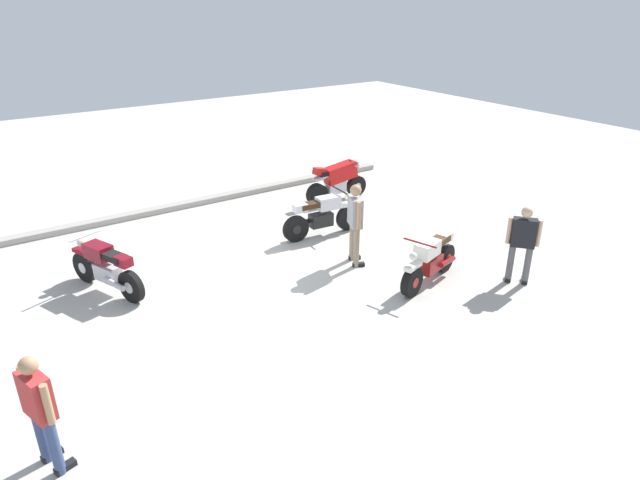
{
  "coord_description": "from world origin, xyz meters",
  "views": [
    {
      "loc": [
        -4.44,
        -9.24,
        5.38
      ],
      "look_at": [
        1.35,
        -0.7,
        0.75
      ],
      "focal_mm": 31.01,
      "sensor_mm": 36.0,
      "label": 1
    }
  ],
  "objects_px": {
    "motorcycle_silver_cruiser": "(322,215)",
    "motorcycle_maroon_cruiser": "(106,268)",
    "motorcycle_cream_vintage": "(430,261)",
    "person_in_red_shirt": "(39,407)",
    "person_in_gray_shirt": "(355,219)",
    "motorcycle_red_sportbike": "(338,180)",
    "person_in_black_shirt": "(523,241)"
  },
  "relations": [
    {
      "from": "motorcycle_silver_cruiser",
      "to": "motorcycle_maroon_cruiser",
      "type": "xyz_separation_m",
      "value": [
        -5.02,
        0.09,
        0.0
      ]
    },
    {
      "from": "motorcycle_cream_vintage",
      "to": "person_in_red_shirt",
      "type": "height_order",
      "value": "person_in_red_shirt"
    },
    {
      "from": "motorcycle_maroon_cruiser",
      "to": "person_in_gray_shirt",
      "type": "height_order",
      "value": "person_in_gray_shirt"
    },
    {
      "from": "motorcycle_silver_cruiser",
      "to": "person_in_red_shirt",
      "type": "xyz_separation_m",
      "value": [
        -6.79,
        -4.04,
        0.41
      ]
    },
    {
      "from": "motorcycle_maroon_cruiser",
      "to": "motorcycle_red_sportbike",
      "type": "bearing_deg",
      "value": -97.02
    },
    {
      "from": "motorcycle_maroon_cruiser",
      "to": "person_in_black_shirt",
      "type": "distance_m",
      "value": 8.15
    },
    {
      "from": "motorcycle_cream_vintage",
      "to": "motorcycle_red_sportbike",
      "type": "distance_m",
      "value": 5.17
    },
    {
      "from": "motorcycle_cream_vintage",
      "to": "motorcycle_silver_cruiser",
      "type": "bearing_deg",
      "value": -98.8
    },
    {
      "from": "person_in_red_shirt",
      "to": "person_in_black_shirt",
      "type": "height_order",
      "value": "person_in_black_shirt"
    },
    {
      "from": "person_in_red_shirt",
      "to": "person_in_black_shirt",
      "type": "xyz_separation_m",
      "value": [
        8.71,
        -0.14,
        0.0
      ]
    },
    {
      "from": "person_in_red_shirt",
      "to": "person_in_gray_shirt",
      "type": "bearing_deg",
      "value": 3.12
    },
    {
      "from": "motorcycle_maroon_cruiser",
      "to": "person_in_red_shirt",
      "type": "relative_size",
      "value": 1.22
    },
    {
      "from": "motorcycle_silver_cruiser",
      "to": "motorcycle_red_sportbike",
      "type": "relative_size",
      "value": 1.07
    },
    {
      "from": "motorcycle_cream_vintage",
      "to": "person_in_red_shirt",
      "type": "bearing_deg",
      "value": -10.09
    },
    {
      "from": "motorcycle_silver_cruiser",
      "to": "motorcycle_maroon_cruiser",
      "type": "height_order",
      "value": "same"
    },
    {
      "from": "motorcycle_red_sportbike",
      "to": "person_in_gray_shirt",
      "type": "distance_m",
      "value": 4.03
    },
    {
      "from": "person_in_gray_shirt",
      "to": "person_in_black_shirt",
      "type": "bearing_deg",
      "value": -26.06
    },
    {
      "from": "person_in_gray_shirt",
      "to": "motorcycle_red_sportbike",
      "type": "bearing_deg",
      "value": 82.83
    },
    {
      "from": "motorcycle_red_sportbike",
      "to": "motorcycle_maroon_cruiser",
      "type": "distance_m",
      "value": 7.01
    },
    {
      "from": "motorcycle_silver_cruiser",
      "to": "motorcycle_maroon_cruiser",
      "type": "distance_m",
      "value": 5.02
    },
    {
      "from": "motorcycle_cream_vintage",
      "to": "person_in_gray_shirt",
      "type": "xyz_separation_m",
      "value": [
        -0.72,
        1.55,
        0.55
      ]
    },
    {
      "from": "motorcycle_silver_cruiser",
      "to": "motorcycle_cream_vintage",
      "type": "distance_m",
      "value": 3.21
    },
    {
      "from": "person_in_black_shirt",
      "to": "person_in_red_shirt",
      "type": "bearing_deg",
      "value": 139.23
    },
    {
      "from": "motorcycle_red_sportbike",
      "to": "motorcycle_silver_cruiser",
      "type": "bearing_deg",
      "value": -133.78
    },
    {
      "from": "motorcycle_maroon_cruiser",
      "to": "person_in_black_shirt",
      "type": "height_order",
      "value": "person_in_black_shirt"
    },
    {
      "from": "motorcycle_red_sportbike",
      "to": "person_in_black_shirt",
      "type": "xyz_separation_m",
      "value": [
        0.15,
        -6.01,
        0.34
      ]
    },
    {
      "from": "motorcycle_maroon_cruiser",
      "to": "person_in_black_shirt",
      "type": "xyz_separation_m",
      "value": [
        6.93,
        -4.27,
        0.41
      ]
    },
    {
      "from": "motorcycle_silver_cruiser",
      "to": "person_in_red_shirt",
      "type": "height_order",
      "value": "person_in_red_shirt"
    },
    {
      "from": "motorcycle_cream_vintage",
      "to": "motorcycle_maroon_cruiser",
      "type": "height_order",
      "value": "motorcycle_maroon_cruiser"
    },
    {
      "from": "motorcycle_silver_cruiser",
      "to": "person_in_black_shirt",
      "type": "relative_size",
      "value": 1.27
    },
    {
      "from": "motorcycle_silver_cruiser",
      "to": "motorcycle_cream_vintage",
      "type": "height_order",
      "value": "motorcycle_silver_cruiser"
    },
    {
      "from": "motorcycle_silver_cruiser",
      "to": "motorcycle_red_sportbike",
      "type": "distance_m",
      "value": 2.55
    }
  ]
}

